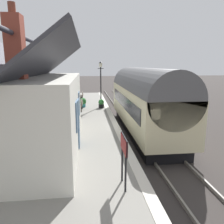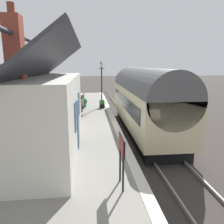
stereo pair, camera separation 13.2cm
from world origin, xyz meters
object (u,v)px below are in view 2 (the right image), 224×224
(planter_bench_right, at_px, (84,102))
(bench_platform_end, at_px, (79,110))
(planter_bench_left, at_px, (62,99))
(planter_under_sign, at_px, (66,100))
(bench_mid_platform, at_px, (81,105))
(station_sign_board, at_px, (122,149))
(planter_by_door, at_px, (40,109))
(station_building, at_px, (32,110))
(bench_by_lamp, at_px, (83,96))
(planter_edge_near, at_px, (102,104))
(train, at_px, (144,100))
(lamp_post_platform, at_px, (102,76))

(planter_bench_right, bearing_deg, bench_platform_end, 176.21)
(planter_bench_left, bearing_deg, planter_under_sign, -165.01)
(bench_mid_platform, distance_m, planter_under_sign, 2.76)
(bench_mid_platform, bearing_deg, station_sign_board, -172.10)
(station_sign_board, bearing_deg, planter_by_door, 23.43)
(planter_bench_left, bearing_deg, bench_platform_end, -163.28)
(station_building, xyz_separation_m, bench_by_lamp, (12.88, -1.78, -1.19))
(bench_platform_end, bearing_deg, planter_edge_near, -31.31)
(bench_mid_platform, distance_m, planter_edge_near, 1.94)
(train, xyz_separation_m, lamp_post_platform, (4.54, 2.57, 1.40))
(lamp_post_platform, bearing_deg, station_building, 158.91)
(train, xyz_separation_m, station_sign_board, (-8.17, 2.72, -0.08))
(bench_mid_platform, xyz_separation_m, station_sign_board, (-11.27, -1.56, 0.71))
(planter_bench_right, distance_m, station_sign_board, 12.87)
(planter_bench_right, bearing_deg, planter_edge_near, -110.88)
(bench_platform_end, distance_m, bench_mid_platform, 2.00)
(bench_platform_end, relative_size, planter_under_sign, 1.52)
(planter_by_door, xyz_separation_m, planter_under_sign, (2.95, -1.62, 0.21))
(train, bearing_deg, planter_edge_near, 32.77)
(bench_by_lamp, distance_m, planter_by_door, 6.52)
(station_building, xyz_separation_m, lamp_post_platform, (9.14, -3.53, 1.00))
(bench_by_lamp, xyz_separation_m, planter_under_sign, (-2.82, 1.42, 0.04))
(lamp_post_platform, distance_m, station_sign_board, 12.80)
(planter_under_sign, relative_size, planter_bench_left, 0.89)
(bench_platform_end, bearing_deg, station_sign_board, -170.02)
(planter_bench_right, bearing_deg, bench_mid_platform, 173.80)
(planter_bench_right, height_order, station_sign_board, station_sign_board)
(planter_bench_right, distance_m, lamp_post_platform, 2.74)
(bench_mid_platform, bearing_deg, bench_platform_end, 178.03)
(planter_bench_left, bearing_deg, bench_by_lamp, -70.75)
(train, height_order, planter_edge_near, train)
(bench_mid_platform, distance_m, lamp_post_platform, 3.14)
(train, height_order, bench_mid_platform, train)
(bench_by_lamp, relative_size, planter_under_sign, 1.50)
(train, height_order, planter_bench_right, train)
(bench_by_lamp, xyz_separation_m, bench_mid_platform, (-5.18, -0.03, 0.00))
(planter_by_door, bearing_deg, bench_by_lamp, -27.74)
(bench_mid_platform, height_order, planter_under_sign, planter_under_sign)
(train, distance_m, station_sign_board, 8.61)
(bench_by_lamp, height_order, bench_platform_end, same)
(bench_by_lamp, xyz_separation_m, bench_platform_end, (-7.18, 0.04, 0.00))
(planter_edge_near, xyz_separation_m, lamp_post_platform, (0.53, -0.02, 2.30))
(train, relative_size, planter_bench_left, 10.57)
(planter_under_sign, height_order, lamp_post_platform, lamp_post_platform)
(planter_bench_right, distance_m, planter_edge_near, 1.65)
(station_building, xyz_separation_m, planter_by_door, (7.10, 1.26, -1.36))
(train, xyz_separation_m, bench_by_lamp, (8.28, 4.32, -0.79))
(bench_mid_platform, bearing_deg, station_building, 166.78)
(station_sign_board, bearing_deg, bench_platform_end, 9.98)
(planter_by_door, distance_m, planter_bench_right, 3.85)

